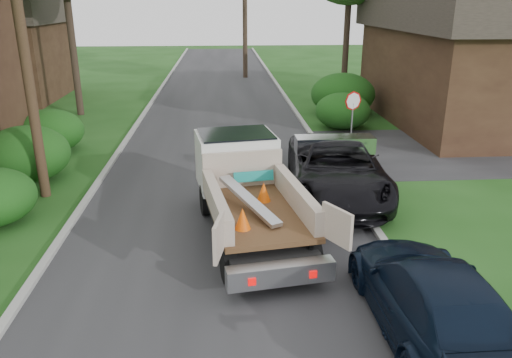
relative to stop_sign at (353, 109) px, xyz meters
The scene contains 15 objects.
ground 10.55m from the stop_sign, 120.02° to the right, with size 120.00×120.00×0.00m, color #1A4614.
road 5.58m from the stop_sign, 169.11° to the left, with size 8.00×90.00×0.02m, color #28282B.
side_street 7.03m from the stop_sign, ahead, with size 16.00×7.00×0.02m, color #28282B.
curb_left 9.51m from the stop_sign, behind, with size 0.20×90.00×0.12m, color #9E9E99.
curb_right 2.27m from the stop_sign, 137.73° to the left, with size 0.20×90.00×0.12m, color #9E9E99.
stop_sign is the anchor object (origin of this frame).
utility_pole 11.91m from the stop_sign, 159.38° to the right, with size 2.42×1.25×10.00m.
house_right 9.37m from the stop_sign, 32.66° to the left, with size 9.72×12.96×6.20m.
hedge_left_b 11.99m from the stop_sign, 167.94° to the right, with size 2.86×2.86×1.87m, color #0F4211.
hedge_left_c 12.08m from the stop_sign, behind, with size 2.60×2.60×1.70m, color #0F4211.
hedge_right_a 4.15m from the stop_sign, 81.47° to the left, with size 2.60×2.60×1.70m, color #0F4211.
hedge_right_b 7.15m from the stop_sign, 79.48° to the left, with size 3.38×3.38×2.21m, color #0F4211.
flatbed_truck 7.92m from the stop_sign, 125.32° to the right, with size 3.39×6.32×2.28m.
black_pickup 4.86m from the stop_sign, 109.57° to the right, with size 2.88×6.25×1.74m, color black.
navy_suv 11.63m from the stop_sign, 96.94° to the right, with size 2.06×5.06×1.47m, color black.
Camera 1 is at (0.09, -10.00, 5.79)m, focal length 35.00 mm.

